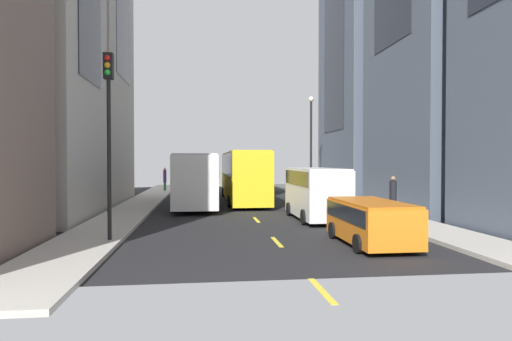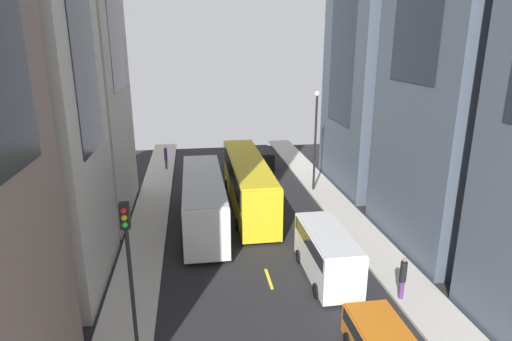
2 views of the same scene
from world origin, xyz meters
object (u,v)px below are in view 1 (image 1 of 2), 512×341
streetcar_yellow (243,172)px  traffic_light_near_corner (109,112)px  car_black_0 (261,181)px  car_orange_1 (371,219)px  car_black_2 (202,182)px  pedestrian_waiting_curb (165,178)px  city_bus_white (196,175)px  delivery_van_white (316,190)px  pedestrian_crossing_mid (393,198)px

streetcar_yellow → traffic_light_near_corner: (-6.21, -16.03, 2.53)m
streetcar_yellow → car_black_0: 10.41m
car_orange_1 → streetcar_yellow: bearing=99.5°
car_black_2 → pedestrian_waiting_curb: bearing=159.2°
car_black_2 → pedestrian_waiting_curb: (-3.54, 1.34, 0.31)m
car_orange_1 → pedestrian_waiting_curb: size_ratio=2.00×
city_bus_white → traffic_light_near_corner: size_ratio=1.75×
streetcar_yellow → traffic_light_near_corner: bearing=-111.2°
streetcar_yellow → city_bus_white: bearing=-138.5°
streetcar_yellow → delivery_van_white: streetcar_yellow is taller
city_bus_white → delivery_van_white: (6.04, -7.68, -0.49)m
streetcar_yellow → car_black_0: bearing=75.1°
car_black_2 → pedestrian_waiting_curb: pedestrian_waiting_curb is taller
pedestrian_waiting_curb → delivery_van_white: bearing=-154.1°
city_bus_white → streetcar_yellow: streetcar_yellow is taller
delivery_van_white → pedestrian_waiting_curb: 22.90m
car_orange_1 → car_black_2: car_black_2 is taller
pedestrian_crossing_mid → traffic_light_near_corner: (-11.76, -2.81, 3.38)m
delivery_van_white → traffic_light_near_corner: size_ratio=0.85×
traffic_light_near_corner → car_black_2: bearing=82.6°
delivery_van_white → car_black_0: bearing=90.1°
city_bus_white → streetcar_yellow: bearing=41.5°
city_bus_white → delivery_van_white: city_bus_white is taller
car_orange_1 → delivery_van_white: bearing=91.7°
delivery_van_white → car_black_2: 20.43m
car_orange_1 → traffic_light_near_corner: traffic_light_near_corner is taller
delivery_van_white → car_orange_1: 6.69m
delivery_van_white → car_black_2: (-5.64, 19.63, -0.50)m
traffic_light_near_corner → streetcar_yellow: bearing=68.8°
car_black_0 → car_black_2: 5.70m
car_black_2 → streetcar_yellow: bearing=-71.9°
delivery_van_white → pedestrian_crossing_mid: delivery_van_white is taller
pedestrian_waiting_curb → traffic_light_near_corner: bearing=-177.2°
car_black_0 → traffic_light_near_corner: 27.74m
car_orange_1 → traffic_light_near_corner: bearing=172.1°
delivery_van_white → car_orange_1: (0.20, -6.66, -0.61)m
pedestrian_waiting_curb → car_black_2: bearing=-108.5°
car_orange_1 → car_black_2: 26.92m
city_bus_white → traffic_light_near_corner: (-2.86, -13.07, 2.65)m
delivery_van_white → pedestrian_crossing_mid: size_ratio=2.65×
city_bus_white → pedestrian_crossing_mid: 13.60m
streetcar_yellow → car_black_2: streetcar_yellow is taller
city_bus_white → streetcar_yellow: (3.35, 2.96, 0.12)m
car_black_0 → pedestrian_crossing_mid: bearing=-82.9°
delivery_van_white → traffic_light_near_corner: bearing=-148.8°
car_black_2 → pedestrian_crossing_mid: size_ratio=2.05×
car_black_0 → pedestrian_waiting_curb: (-9.16, 0.34, 0.30)m
city_bus_white → car_orange_1: bearing=-66.5°
car_black_2 → car_orange_1: bearing=-77.5°
streetcar_yellow → car_orange_1: 17.57m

